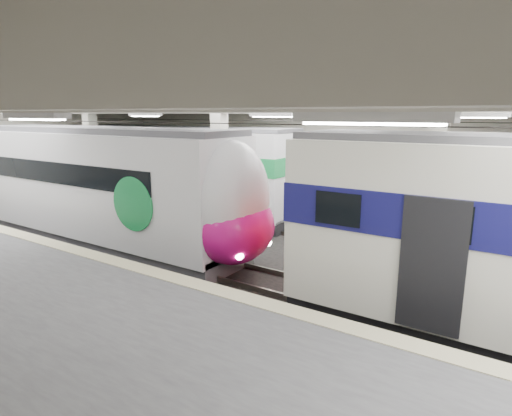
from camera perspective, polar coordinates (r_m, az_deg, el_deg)
The scene contains 3 objects.
station_hall at distance 11.46m, azimuth -7.63°, elevation 3.62°, with size 36.00×24.00×5.75m.
modern_emu at distance 16.62m, azimuth -17.57°, elevation 2.27°, with size 13.95×2.88×4.49m.
far_train at distance 22.24m, azimuth -11.01°, elevation 5.20°, with size 13.66×2.84×4.37m.
Camera 1 is at (7.44, -10.28, 4.98)m, focal length 30.00 mm.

